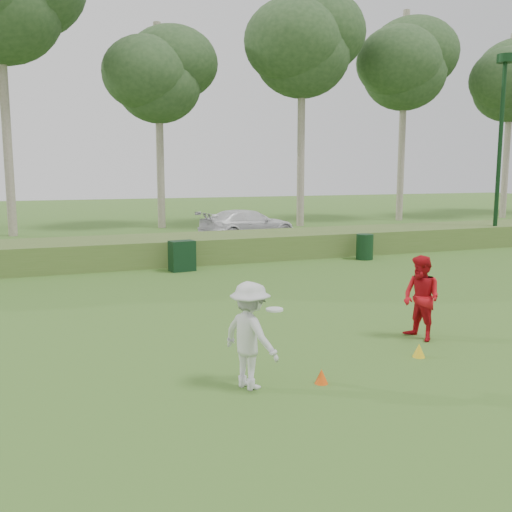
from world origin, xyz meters
name	(u,v)px	position (x,y,z in m)	size (l,w,h in m)	color
ground	(337,360)	(0.00, 0.00, 0.00)	(120.00, 120.00, 0.00)	#376521
reed_strip	(178,249)	(0.00, 12.00, 0.45)	(80.00, 3.00, 0.90)	#486829
park_road	(153,244)	(0.00, 17.00, 0.03)	(80.00, 6.00, 0.06)	#2D2D2D
lamp_post	(502,117)	(14.00, 11.00, 5.59)	(0.70, 0.70, 8.18)	black
tree_4	(158,76)	(2.00, 24.50, 8.59)	(6.24, 6.24, 11.50)	gray
tree_5	(302,45)	(10.00, 22.50, 10.47)	(7.28, 7.28, 14.00)	gray
tree_6	(405,65)	(18.00, 23.80, 10.10)	(7.02, 7.02, 13.50)	gray
tree_7	(511,82)	(26.00, 22.80, 9.34)	(6.50, 6.50, 12.50)	gray
player_white	(250,335)	(-1.89, -0.65, 0.83)	(1.03, 1.23, 1.66)	silver
player_red	(421,298)	(2.14, 0.51, 0.84)	(0.81, 0.63, 1.68)	red
cone_orange	(321,376)	(-0.79, -0.91, 0.12)	(0.21, 0.21, 0.23)	#FF550D
cone_yellow	(419,350)	(1.44, -0.39, 0.12)	(0.23, 0.23, 0.25)	yellow
utility_cabinet	(182,256)	(-0.39, 9.83, 0.51)	(0.81, 0.51, 1.01)	black
trash_bin	(365,247)	(6.63, 9.81, 0.48)	(0.64, 0.64, 0.96)	black
car_right	(248,224)	(4.61, 17.00, 0.76)	(1.97, 4.85, 1.41)	white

